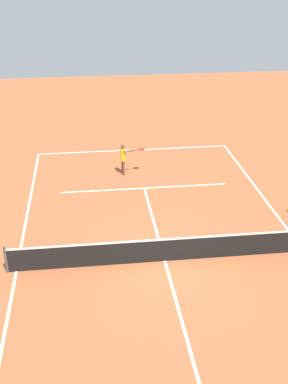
% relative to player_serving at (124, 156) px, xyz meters
% --- Properties ---
extents(ground_plane, '(60.00, 60.00, 0.00)m').
position_rel_player_serving_xyz_m(ground_plane, '(-0.82, 7.98, -0.98)').
color(ground_plane, '#AD5933').
extents(court_lines, '(10.88, 22.65, 0.01)m').
position_rel_player_serving_xyz_m(court_lines, '(-0.82, 7.98, -0.98)').
color(court_lines, white).
rests_on(court_lines, ground).
extents(tennis_net, '(11.48, 0.10, 1.07)m').
position_rel_player_serving_xyz_m(tennis_net, '(-0.82, 7.98, -0.48)').
color(tennis_net, '#4C4C51').
rests_on(tennis_net, ground).
extents(player_serving, '(1.30, 0.45, 1.65)m').
position_rel_player_serving_xyz_m(player_serving, '(0.00, 0.00, 0.00)').
color(player_serving, brown).
rests_on(player_serving, ground).
extents(tennis_ball, '(0.07, 0.07, 0.07)m').
position_rel_player_serving_xyz_m(tennis_ball, '(-0.89, 2.07, -0.95)').
color(tennis_ball, '#CCE033').
rests_on(tennis_ball, ground).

